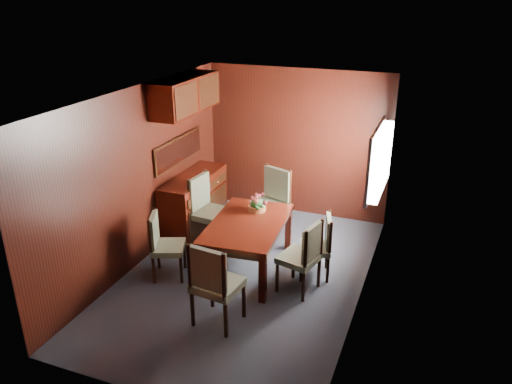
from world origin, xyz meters
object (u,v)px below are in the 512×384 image
at_px(dining_table, 247,229).
at_px(sideboard, 194,203).
at_px(chair_right_near, 304,254).
at_px(flower_centerpiece, 257,202).
at_px(chair_left_near, 163,242).
at_px(chair_head, 214,281).

bearing_deg(dining_table, sideboard, 141.90).
xyz_separation_m(chair_right_near, flower_centerpiece, (-0.86, 0.64, 0.29)).
distance_m(dining_table, flower_centerpiece, 0.45).
height_order(sideboard, chair_left_near, sideboard).
relative_size(sideboard, chair_right_near, 1.47).
bearing_deg(chair_right_near, chair_head, 158.05).
bearing_deg(chair_right_near, flower_centerpiece, 67.41).
height_order(dining_table, flower_centerpiece, flower_centerpiece).
height_order(chair_head, flower_centerpiece, chair_head).
distance_m(sideboard, flower_centerpiece, 1.31).
height_order(dining_table, chair_right_near, chair_right_near).
bearing_deg(dining_table, chair_right_near, -20.61).
bearing_deg(sideboard, dining_table, -33.52).
distance_m(chair_left_near, flower_centerpiece, 1.37).
relative_size(sideboard, chair_left_near, 1.56).
bearing_deg(chair_left_near, chair_right_near, 77.89).
distance_m(chair_right_near, chair_head, 1.26).
relative_size(sideboard, flower_centerpiece, 5.40).
bearing_deg(dining_table, chair_head, -89.54).
bearing_deg(chair_head, chair_left_near, 152.93).
height_order(sideboard, chair_head, chair_head).
xyz_separation_m(chair_head, flower_centerpiece, (-0.13, 1.66, 0.24)).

